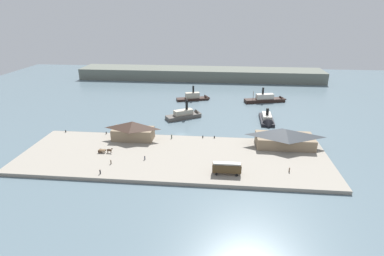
{
  "coord_description": "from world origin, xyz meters",
  "views": [
    {
      "loc": [
        16.3,
        -119.16,
        50.4
      ],
      "look_at": [
        4.27,
        3.17,
        2.0
      ],
      "focal_mm": 28.61,
      "sensor_mm": 36.0,
      "label": 1
    }
  ],
  "objects": [
    {
      "name": "pedestrian_near_east_shed",
      "position": [
        -3.02,
        -6.97,
        2.02
      ],
      "size": [
        0.44,
        0.44,
        1.79
      ],
      "color": "#3D4C42",
      "rests_on": "quay_promenade"
    },
    {
      "name": "seawall_edge",
      "position": [
        0.0,
        -3.6,
        0.5
      ],
      "size": [
        110.0,
        0.8,
        1.0
      ],
      "primitive_type": "cube",
      "color": "slate",
      "rests_on": "ground"
    },
    {
      "name": "horse_cart",
      "position": [
        -25.02,
        -22.3,
        2.14
      ],
      "size": [
        5.51,
        1.34,
        1.87
      ],
      "color": "brown",
      "rests_on": "quay_promenade"
    },
    {
      "name": "ferry_shed_west_terminal",
      "position": [
        -18.15,
        -9.26,
        5.04
      ],
      "size": [
        16.38,
        7.74,
        7.56
      ],
      "color": "#847056",
      "rests_on": "quay_promenade"
    },
    {
      "name": "ferry_shed_central_terminal",
      "position": [
        40.92,
        -9.94,
        4.7
      ],
      "size": [
        21.74,
        11.03,
        6.89
      ],
      "color": "#847056",
      "rests_on": "quay_promenade"
    },
    {
      "name": "pedestrian_walking_east",
      "position": [
        38.99,
        -30.14,
        1.96
      ],
      "size": [
        0.41,
        0.41,
        1.67
      ],
      "color": "#6B5B4C",
      "rests_on": "quay_promenade"
    },
    {
      "name": "mooring_post_west",
      "position": [
        14.19,
        -4.95,
        1.65
      ],
      "size": [
        0.44,
        0.44,
        0.9
      ],
      "primitive_type": "cylinder",
      "color": "black",
      "rests_on": "quay_promenade"
    },
    {
      "name": "ferry_moored_east",
      "position": [
        38.19,
        18.25,
        1.22
      ],
      "size": [
        6.47,
        18.22,
        8.56
      ],
      "color": "black",
      "rests_on": "ground"
    },
    {
      "name": "ground_plane",
      "position": [
        0.0,
        0.0,
        0.0
      ],
      "size": [
        320.0,
        320.0,
        0.0
      ],
      "primitive_type": "plane",
      "color": "slate"
    },
    {
      "name": "mooring_post_center_west",
      "position": [
        9.5,
        -5.08,
        1.65
      ],
      "size": [
        0.44,
        0.44,
        0.9
      ],
      "primitive_type": "cylinder",
      "color": "black",
      "rests_on": "quay_promenade"
    },
    {
      "name": "mooring_post_center_east",
      "position": [
        -31.06,
        -4.94,
        1.65
      ],
      "size": [
        0.44,
        0.44,
        0.9
      ],
      "primitive_type": "cylinder",
      "color": "black",
      "rests_on": "quay_promenade"
    },
    {
      "name": "ferry_moored_west",
      "position": [
        43.42,
        53.54,
        1.6
      ],
      "size": [
        25.49,
        10.79,
        9.71
      ],
      "color": "black",
      "rests_on": "ground"
    },
    {
      "name": "street_tram",
      "position": [
        18.9,
        -33.49,
        3.56
      ],
      "size": [
        9.09,
        2.63,
        4.0
      ],
      "color": "#4C381E",
      "rests_on": "quay_promenade"
    },
    {
      "name": "ferry_departing_north",
      "position": [
        -0.03,
        21.98,
        1.55
      ],
      "size": [
        18.65,
        14.27,
        10.61
      ],
      "color": "#514C47",
      "rests_on": "ground"
    },
    {
      "name": "mooring_post_east",
      "position": [
        -48.84,
        -4.93,
        1.65
      ],
      "size": [
        0.44,
        0.44,
        0.9
      ],
      "primitive_type": "cylinder",
      "color": "black",
      "rests_on": "quay_promenade"
    },
    {
      "name": "far_headland",
      "position": [
        0.0,
        110.0,
        4.0
      ],
      "size": [
        180.0,
        24.0,
        8.0
      ],
      "primitive_type": "cube",
      "color": "#60665B",
      "rests_on": "ground"
    },
    {
      "name": "pedestrian_by_tram",
      "position": [
        -21.07,
        -37.33,
        1.96
      ],
      "size": [
        0.41,
        0.41,
        1.66
      ],
      "color": "#232328",
      "rests_on": "quay_promenade"
    },
    {
      "name": "pedestrian_at_waters_edge",
      "position": [
        -19.99,
        -30.46,
        1.93
      ],
      "size": [
        0.39,
        0.39,
        1.59
      ],
      "color": "#6B5B4C",
      "rests_on": "quay_promenade"
    },
    {
      "name": "pedestrian_standing_center",
      "position": [
        -9.35,
        -26.27,
        1.9
      ],
      "size": [
        0.38,
        0.38,
        1.54
      ],
      "color": "#33384C",
      "rests_on": "quay_promenade"
    },
    {
      "name": "quay_promenade",
      "position": [
        0.0,
        -22.0,
        0.6
      ],
      "size": [
        110.0,
        36.0,
        1.2
      ],
      "primitive_type": "cube",
      "color": "gray",
      "rests_on": "ground"
    },
    {
      "name": "ferry_approaching_west",
      "position": [
        1.8,
        53.53,
        1.4
      ],
      "size": [
        20.59,
        10.2,
        10.08
      ],
      "color": "black",
      "rests_on": "ground"
    }
  ]
}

